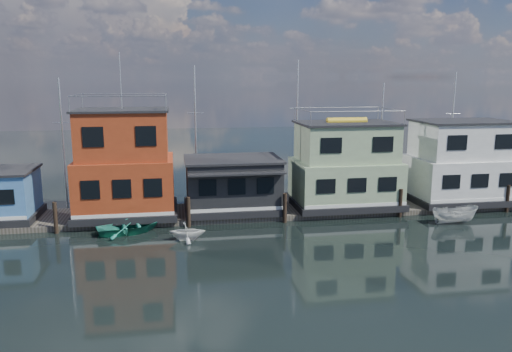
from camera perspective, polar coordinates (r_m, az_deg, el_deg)
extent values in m
plane|color=black|center=(27.83, 1.34, -10.96)|extent=(160.00, 160.00, 0.00)
cube|color=#595147|center=(39.02, -1.91, -4.10)|extent=(48.00, 5.00, 0.40)
cube|color=black|center=(38.78, -14.50, -3.86)|extent=(7.40, 5.90, 0.50)
cube|color=#9C3618|center=(38.30, -14.65, -0.80)|extent=(7.00, 5.50, 3.74)
cube|color=#9C3618|center=(37.73, -14.92, 4.56)|extent=(6.30, 4.95, 3.46)
cube|color=black|center=(37.58, -15.06, 7.30)|extent=(6.65, 5.23, 0.16)
cylinder|color=silver|center=(37.51, -15.23, 10.46)|extent=(0.08, 0.08, 4.00)
cube|color=black|center=(38.84, -2.65, -3.49)|extent=(7.40, 5.40, 0.50)
cube|color=black|center=(38.39, -2.67, -0.67)|extent=(7.00, 5.00, 3.40)
cube|color=black|center=(38.07, -2.70, 1.95)|extent=(7.30, 5.30, 0.16)
cube|color=black|center=(35.43, -2.17, 0.29)|extent=(7.00, 1.20, 0.12)
cube|color=black|center=(40.83, 10.01, -2.92)|extent=(8.40, 5.90, 0.50)
cube|color=#96B083|center=(40.43, 10.10, -0.43)|extent=(8.00, 5.50, 3.12)
cube|color=#96B083|center=(39.94, 10.25, 3.79)|extent=(7.20, 4.95, 2.88)
cube|color=black|center=(39.77, 10.32, 5.96)|extent=(7.60, 5.23, 0.16)
cylinder|color=gold|center=(39.76, 10.33, 6.20)|extent=(3.20, 0.56, 0.56)
cube|color=black|center=(45.08, 22.11, -2.24)|extent=(8.40, 5.90, 0.50)
cube|color=silver|center=(44.72, 22.28, 0.01)|extent=(8.00, 5.50, 3.12)
cube|color=silver|center=(44.28, 22.57, 3.82)|extent=(7.20, 4.95, 2.88)
cube|color=black|center=(44.13, 22.72, 5.78)|extent=(7.60, 5.23, 0.16)
cylinder|color=#2D2116|center=(36.71, -21.94, -4.46)|extent=(0.28, 0.28, 2.20)
cylinder|color=#2D2116|center=(35.79, -7.72, -4.12)|extent=(0.28, 0.28, 2.20)
cylinder|color=#2D2116|center=(36.62, 3.32, -3.68)|extent=(0.28, 0.28, 2.20)
cylinder|color=#2D2116|center=(39.53, 16.18, -3.00)|extent=(0.28, 0.28, 2.20)
cylinder|color=#2D2116|center=(44.11, 26.81, -2.32)|extent=(0.28, 0.28, 2.20)
cylinder|color=silver|center=(44.60, -21.18, 3.70)|extent=(0.16, 0.16, 10.50)
cylinder|color=silver|center=(44.44, -21.33, 5.71)|extent=(1.40, 0.06, 0.06)
cylinder|color=silver|center=(43.62, -6.91, 4.89)|extent=(0.16, 0.16, 11.50)
cylinder|color=silver|center=(43.47, -6.96, 7.15)|extent=(1.40, 0.06, 0.06)
cylinder|color=silver|center=(44.87, 4.69, 5.43)|extent=(0.16, 0.16, 12.00)
cylinder|color=silver|center=(44.73, 4.73, 7.72)|extent=(1.40, 0.06, 0.06)
cylinder|color=silver|center=(47.54, 14.10, 4.24)|extent=(0.16, 0.16, 10.00)
cylinder|color=silver|center=(47.39, 14.19, 6.04)|extent=(1.40, 0.06, 0.06)
cylinder|color=silver|center=(50.67, 21.44, 4.78)|extent=(0.16, 0.16, 11.00)
cylinder|color=silver|center=(50.53, 21.58, 6.64)|extent=(1.40, 0.06, 0.06)
imported|color=#258771|center=(35.46, -14.37, -5.63)|extent=(4.90, 4.07, 0.88)
imported|color=silver|center=(39.24, 21.78, -4.13)|extent=(3.50, 1.59, 1.31)
imported|color=silver|center=(33.11, -7.92, -6.25)|extent=(2.51, 2.21, 1.25)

